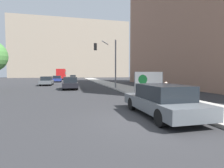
{
  "coord_description": "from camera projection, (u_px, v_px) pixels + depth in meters",
  "views": [
    {
      "loc": [
        -3.16,
        -6.33,
        1.87
      ],
      "look_at": [
        -0.47,
        4.85,
        1.16
      ],
      "focal_mm": 28.0,
      "sensor_mm": 36.0,
      "label": 1
    }
  ],
  "objects": [
    {
      "name": "ground_plane",
      "position": [
        152.0,
        120.0,
        6.99
      ],
      "size": [
        160.0,
        160.0,
        0.0
      ],
      "primitive_type": "plane",
      "color": "#303033"
    },
    {
      "name": "sidewalk_curb",
      "position": [
        123.0,
        87.0,
        22.33
      ],
      "size": [
        3.16,
        90.0,
        0.14
      ],
      "primitive_type": "cube",
      "color": "#B7B2A8",
      "rests_on": "ground_plane"
    },
    {
      "name": "building_backdrop_far",
      "position": [
        72.0,
        50.0,
        81.72
      ],
      "size": [
        52.0,
        12.0,
        25.93
      ],
      "color": "gray",
      "rests_on": "ground_plane"
    },
    {
      "name": "building_backdrop_right",
      "position": [
        204.0,
        21.0,
        23.87
      ],
      "size": [
        10.0,
        32.0,
        18.1
      ],
      "color": "#936B56",
      "rests_on": "ground_plane"
    },
    {
      "name": "seated_protester",
      "position": [
        166.0,
        91.0,
        10.63
      ],
      "size": [
        0.98,
        0.77,
        1.21
      ],
      "rotation": [
        0.0,
        0.0,
        -0.04
      ],
      "color": "#474C56",
      "rests_on": "sidewalk_curb"
    },
    {
      "name": "jogger_on_sidewalk",
      "position": [
        145.0,
        84.0,
        14.24
      ],
      "size": [
        0.34,
        0.34,
        1.68
      ],
      "rotation": [
        0.0,
        0.0,
        2.47
      ],
      "color": "#334775",
      "rests_on": "sidewalk_curb"
    },
    {
      "name": "pedestrian_behind",
      "position": [
        143.0,
        82.0,
        15.83
      ],
      "size": [
        0.34,
        0.34,
        1.77
      ],
      "rotation": [
        0.0,
        0.0,
        3.03
      ],
      "color": "#334775",
      "rests_on": "sidewalk_curb"
    },
    {
      "name": "protest_banner",
      "position": [
        149.0,
        83.0,
        14.16
      ],
      "size": [
        2.52,
        0.06,
        1.85
      ],
      "color": "slate",
      "rests_on": "sidewalk_curb"
    },
    {
      "name": "traffic_light_pole",
      "position": [
        108.0,
        56.0,
        20.98
      ],
      "size": [
        2.53,
        2.3,
        5.69
      ],
      "color": "slate",
      "rests_on": "sidewalk_curb"
    },
    {
      "name": "parked_car_curbside",
      "position": [
        162.0,
        100.0,
        7.6
      ],
      "size": [
        1.85,
        4.68,
        1.38
      ],
      "color": "#565B60",
      "rests_on": "ground_plane"
    },
    {
      "name": "car_on_road_nearest",
      "position": [
        70.0,
        83.0,
        20.48
      ],
      "size": [
        1.71,
        4.18,
        1.45
      ],
      "color": "black",
      "rests_on": "ground_plane"
    },
    {
      "name": "car_on_road_midblock",
      "position": [
        47.0,
        81.0,
        27.31
      ],
      "size": [
        1.73,
        4.71,
        1.38
      ],
      "color": "#565B60",
      "rests_on": "ground_plane"
    },
    {
      "name": "car_on_road_distant",
      "position": [
        57.0,
        79.0,
        37.65
      ],
      "size": [
        1.79,
        4.74,
        1.37
      ],
      "color": "navy",
      "rests_on": "ground_plane"
    },
    {
      "name": "car_on_road_far_lane",
      "position": [
        73.0,
        77.0,
        48.64
      ],
      "size": [
        1.75,
        4.19,
        1.4
      ],
      "color": "black",
      "rests_on": "ground_plane"
    },
    {
      "name": "city_bus_on_road",
      "position": [
        61.0,
        73.0,
        55.24
      ],
      "size": [
        2.52,
        11.21,
        3.15
      ],
      "color": "red",
      "rests_on": "ground_plane"
    }
  ]
}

